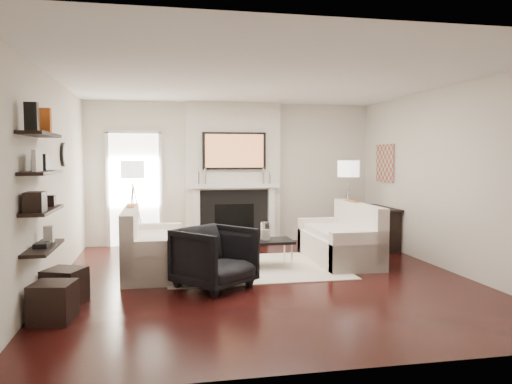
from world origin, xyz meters
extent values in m
plane|color=black|center=(0.00, 0.00, 0.00)|extent=(6.00, 6.00, 0.00)
plane|color=white|center=(0.00, 0.00, 2.70)|extent=(6.00, 6.00, 0.00)
plane|color=silver|center=(0.00, 3.00, 1.35)|extent=(5.50, 0.00, 5.50)
plane|color=silver|center=(0.00, -3.00, 1.35)|extent=(5.50, 0.00, 5.50)
plane|color=silver|center=(-2.75, 0.00, 1.35)|extent=(0.00, 6.00, 6.00)
plane|color=silver|center=(2.75, 0.00, 1.35)|extent=(0.00, 6.00, 6.00)
cube|color=silver|center=(0.00, 2.88, 1.35)|extent=(1.80, 0.25, 2.70)
cube|color=black|center=(0.00, 2.74, 0.52)|extent=(1.30, 0.02, 1.04)
cube|color=black|center=(0.00, 2.73, 0.45)|extent=(0.75, 0.02, 0.65)
cube|color=white|center=(-0.72, 2.71, 0.55)|extent=(0.12, 0.08, 1.10)
cube|color=white|center=(0.72, 2.71, 0.55)|extent=(0.12, 0.08, 1.10)
cube|color=white|center=(0.00, 2.69, 1.12)|extent=(1.70, 0.18, 0.07)
cube|color=black|center=(0.00, 2.71, 1.78)|extent=(1.20, 0.06, 0.70)
cube|color=#BF723F|center=(0.00, 2.68, 1.78)|extent=(1.10, 0.00, 0.62)
cylinder|color=silver|center=(-0.55, 2.70, 1.30)|extent=(0.04, 0.04, 0.30)
cylinder|color=silver|center=(-0.68, 2.70, 1.27)|extent=(0.04, 0.04, 0.24)
cylinder|color=silver|center=(0.55, 2.70, 1.30)|extent=(0.04, 0.04, 0.30)
cylinder|color=silver|center=(0.68, 2.70, 1.27)|extent=(0.04, 0.04, 0.24)
cube|color=white|center=(-1.85, 2.98, 1.05)|extent=(0.90, 0.02, 2.10)
cube|color=white|center=(-2.33, 2.96, 1.05)|extent=(0.06, 0.06, 2.16)
cube|color=white|center=(-1.37, 2.96, 1.05)|extent=(0.06, 0.06, 2.16)
cube|color=white|center=(-1.85, 2.96, 2.13)|extent=(1.02, 0.06, 0.06)
cube|color=beige|center=(-0.02, 0.68, 0.01)|extent=(2.60, 2.00, 0.01)
cube|color=white|center=(-1.48, 0.69, 0.21)|extent=(0.85, 1.80, 0.42)
cube|color=white|center=(-1.82, 0.69, 0.53)|extent=(0.18, 1.80, 0.80)
cube|color=white|center=(-1.48, -0.12, 0.30)|extent=(0.85, 0.18, 0.60)
cube|color=white|center=(-1.48, 1.50, 0.30)|extent=(0.85, 0.18, 0.60)
cube|color=white|center=(-1.43, 0.69, 0.47)|extent=(0.63, 1.44, 0.10)
cube|color=#BD5017|center=(-1.82, 0.99, 0.73)|extent=(0.10, 0.42, 0.42)
cube|color=black|center=(-1.82, 0.39, 0.72)|extent=(0.10, 0.40, 0.40)
cube|color=white|center=(1.40, 0.89, 0.21)|extent=(0.85, 1.80, 0.42)
cube|color=white|center=(1.74, 0.89, 0.53)|extent=(0.18, 1.80, 0.80)
cube|color=white|center=(1.40, 0.08, 0.30)|extent=(0.85, 0.18, 0.60)
cube|color=white|center=(1.40, 1.70, 0.30)|extent=(0.85, 0.18, 0.60)
cube|color=white|center=(1.35, 0.89, 0.47)|extent=(0.63, 1.44, 0.10)
cube|color=#BD5017|center=(1.74, 1.19, 0.73)|extent=(0.10, 0.42, 0.42)
cube|color=black|center=(1.74, 0.59, 0.72)|extent=(0.10, 0.40, 0.40)
cube|color=black|center=(0.01, 0.68, 0.40)|extent=(1.10, 0.55, 0.04)
cylinder|color=silver|center=(-0.49, 0.46, 0.19)|extent=(0.02, 0.02, 0.38)
cylinder|color=silver|center=(0.51, 0.46, 0.19)|extent=(0.02, 0.02, 0.38)
cylinder|color=silver|center=(-0.49, 0.90, 0.19)|extent=(0.02, 0.02, 0.38)
cylinder|color=silver|center=(0.51, 0.90, 0.19)|extent=(0.02, 0.02, 0.38)
cylinder|color=white|center=(0.16, 0.68, 0.56)|extent=(0.15, 0.15, 0.26)
cylinder|color=white|center=(0.16, 0.68, 0.50)|extent=(0.11, 0.11, 0.17)
cylinder|color=#BB4C1F|center=(-0.24, 0.68, 0.45)|extent=(0.34, 0.34, 0.06)
imported|color=black|center=(-0.72, -0.34, 0.43)|extent=(1.14, 1.13, 0.86)
cylinder|color=silver|center=(-1.85, 2.36, 0.60)|extent=(0.02, 0.02, 1.20)
cylinder|color=white|center=(-1.85, 2.36, 1.45)|extent=(0.40, 0.40, 0.30)
cylinder|color=silver|center=(-1.74, 2.36, 0.60)|extent=(0.25, 0.02, 1.23)
cylinder|color=silver|center=(-1.91, 2.45, 0.60)|extent=(0.14, 0.22, 1.23)
cylinder|color=silver|center=(-1.91, 2.26, 0.60)|extent=(0.14, 0.22, 1.23)
cylinder|color=silver|center=(2.05, 2.15, 0.60)|extent=(0.02, 0.02, 1.20)
cylinder|color=white|center=(2.05, 2.15, 1.45)|extent=(0.40, 0.40, 0.30)
cylinder|color=silver|center=(2.16, 2.15, 0.60)|extent=(0.25, 0.02, 1.23)
cylinder|color=silver|center=(2.00, 2.24, 0.60)|extent=(0.14, 0.22, 1.23)
cylinder|color=silver|center=(1.99, 2.05, 0.60)|extent=(0.14, 0.22, 1.23)
cube|color=black|center=(2.57, 1.90, 0.73)|extent=(0.35, 1.20, 0.04)
cube|color=black|center=(2.57, 1.35, 0.35)|extent=(0.30, 0.04, 0.71)
cube|color=black|center=(2.57, 2.45, 0.35)|extent=(0.30, 0.04, 0.71)
cube|color=#A36851|center=(2.73, 2.05, 1.55)|extent=(0.03, 0.70, 0.70)
cube|color=black|center=(-2.62, -1.00, 0.70)|extent=(0.25, 1.00, 0.03)
cube|color=black|center=(-2.62, -1.00, 1.10)|extent=(0.25, 1.00, 0.04)
cube|color=black|center=(-2.62, -1.00, 1.50)|extent=(0.25, 1.00, 0.04)
cube|color=black|center=(-2.62, -1.00, 1.90)|extent=(0.25, 1.00, 0.04)
cube|color=black|center=(-2.62, -1.35, 2.06)|extent=(0.12, 0.10, 0.28)
cube|color=#BD5017|center=(-2.62, -0.75, 2.06)|extent=(0.12, 0.10, 0.28)
cube|color=white|center=(-2.62, -1.16, 1.63)|extent=(0.04, 0.30, 0.22)
cube|color=black|center=(-2.62, -0.76, 1.61)|extent=(0.04, 0.22, 0.18)
cube|color=black|center=(-2.62, -1.31, 1.22)|extent=(0.18, 0.25, 0.20)
cube|color=black|center=(-2.62, -0.72, 1.18)|extent=(0.15, 0.12, 0.12)
cube|color=black|center=(-2.62, -1.08, 0.74)|extent=(0.14, 0.20, 0.05)
cube|color=white|center=(-2.62, -0.73, 0.81)|extent=(0.10, 0.10, 0.18)
cylinder|color=black|center=(-2.73, 0.90, 1.70)|extent=(0.04, 0.34, 0.34)
cylinder|color=white|center=(-2.71, 0.90, 1.70)|extent=(0.01, 0.29, 0.29)
cube|color=black|center=(-2.47, -0.70, 0.20)|extent=(0.52, 0.52, 0.40)
cube|color=black|center=(-2.47, -1.34, 0.20)|extent=(0.46, 0.46, 0.40)
camera|label=1|loc=(-1.41, -6.58, 1.66)|focal=35.00mm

